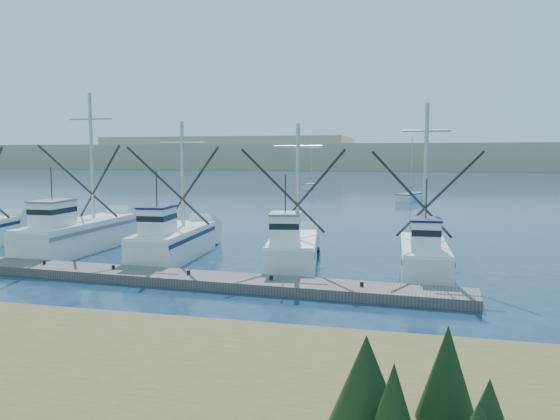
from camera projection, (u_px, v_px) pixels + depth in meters
The scene contains 6 objects.
ground at pixel (230, 321), 19.48m from camera, with size 500.00×500.00×0.00m, color #0D253C.
floating_dock at pixel (132, 275), 26.06m from camera, with size 31.44×2.10×0.42m, color #645E59.
dune_ridge at pixel (399, 157), 221.81m from camera, with size 360.00×60.00×10.00m, color tan.
trawler_fleet at pixel (150, 240), 31.36m from camera, with size 30.57×9.69×9.77m.
sailboat_near at pixel (411, 197), 70.12m from camera, with size 3.77×6.42×8.10m.
sailboat_far at pixel (311, 186), 93.09m from camera, with size 1.82×5.06×8.10m.
Camera 1 is at (6.28, -18.00, 5.94)m, focal length 35.00 mm.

